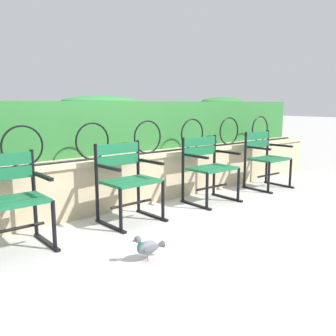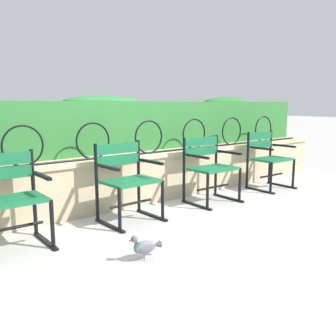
% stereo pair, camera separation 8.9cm
% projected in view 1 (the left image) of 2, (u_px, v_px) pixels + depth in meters
% --- Properties ---
extents(ground_plane, '(60.00, 60.00, 0.00)m').
position_uv_depth(ground_plane, '(173.00, 218.00, 4.09)').
color(ground_plane, '#B7B5AF').
extents(stone_wall, '(7.24, 0.41, 0.62)m').
position_uv_depth(stone_wall, '(132.00, 179.00, 4.62)').
color(stone_wall, tan).
rests_on(stone_wall, ground).
extents(iron_arch_fence, '(6.71, 0.02, 0.42)m').
position_uv_depth(iron_arch_fence, '(123.00, 141.00, 4.38)').
color(iron_arch_fence, black).
rests_on(iron_arch_fence, stone_wall).
extents(hedge_row, '(7.10, 0.55, 0.77)m').
position_uv_depth(hedge_row, '(111.00, 124.00, 4.84)').
color(hedge_row, '#2D7033').
rests_on(hedge_row, stone_wall).
extents(park_chair_leftmost, '(0.62, 0.52, 0.83)m').
position_uv_depth(park_chair_leftmost, '(7.00, 198.00, 3.14)').
color(park_chair_leftmost, '#19663D').
rests_on(park_chair_leftmost, ground).
extents(park_chair_centre_left, '(0.61, 0.54, 0.84)m').
position_uv_depth(park_chair_centre_left, '(127.00, 179.00, 3.93)').
color(park_chair_centre_left, '#19663D').
rests_on(park_chair_centre_left, ground).
extents(park_chair_centre_right, '(0.62, 0.53, 0.83)m').
position_uv_depth(park_chair_centre_right, '(208.00, 166.00, 4.71)').
color(park_chair_centre_right, '#19663D').
rests_on(park_chair_centre_right, ground).
extents(park_chair_rightmost, '(0.58, 0.53, 0.84)m').
position_uv_depth(park_chair_rightmost, '(265.00, 157.00, 5.50)').
color(park_chair_rightmost, '#19663D').
rests_on(park_chair_rightmost, ground).
extents(pigeon_near_chairs, '(0.29, 0.11, 0.22)m').
position_uv_depth(pigeon_near_chairs, '(148.00, 247.00, 2.97)').
color(pigeon_near_chairs, slate).
rests_on(pigeon_near_chairs, ground).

